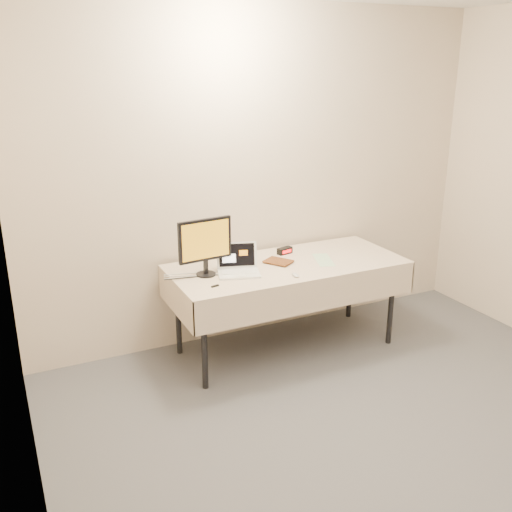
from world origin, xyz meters
name	(u,v)px	position (x,y,z in m)	size (l,w,h in m)	color
back_wall	(262,177)	(0.00, 2.50, 1.35)	(4.00, 0.10, 2.70)	beige
table	(287,271)	(0.00, 2.05, 0.68)	(1.86, 0.81, 0.74)	black
laptop	(238,266)	(-0.43, 2.03, 0.79)	(0.37, 0.34, 0.21)	white
monitor	(205,243)	(-0.67, 2.08, 0.99)	(0.42, 0.16, 0.43)	black
book	(274,253)	(-0.12, 2.04, 0.84)	(0.15, 0.02, 0.21)	#9A4F1C
alarm_clock	(285,251)	(0.10, 2.27, 0.76)	(0.14, 0.08, 0.05)	black
clicker	(295,275)	(-0.08, 1.77, 0.75)	(0.04, 0.09, 0.02)	silver
paper_form	(324,260)	(0.30, 2.00, 0.74)	(0.13, 0.32, 0.00)	#BBE3B5
usb_dongle	(215,286)	(-0.70, 1.83, 0.74)	(0.06, 0.02, 0.01)	black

